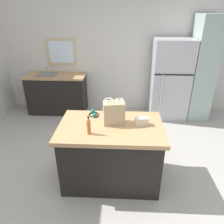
# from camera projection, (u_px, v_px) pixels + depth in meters

# --- Properties ---
(ground) EXTENTS (6.47, 6.47, 0.00)m
(ground) POSITION_uv_depth(u_px,v_px,m) (113.00, 177.00, 3.16)
(ground) COLOR #ADA89E
(back_wall) EXTENTS (5.39, 0.13, 2.74)m
(back_wall) POSITION_uv_depth(u_px,v_px,m) (118.00, 52.00, 4.85)
(back_wall) COLOR silver
(back_wall) RESTS_ON ground
(kitchen_island) EXTENTS (1.38, 0.87, 0.89)m
(kitchen_island) POSITION_uv_depth(u_px,v_px,m) (111.00, 153.00, 2.96)
(kitchen_island) COLOR black
(kitchen_island) RESTS_ON ground
(refrigerator) EXTENTS (0.80, 0.73, 1.72)m
(refrigerator) POSITION_uv_depth(u_px,v_px,m) (170.00, 79.00, 4.64)
(refrigerator) COLOR #B7B7BC
(refrigerator) RESTS_ON ground
(tall_cabinet) EXTENTS (0.46, 0.66, 2.18)m
(tall_cabinet) POSITION_uv_depth(u_px,v_px,m) (202.00, 70.00, 4.51)
(tall_cabinet) COLOR #9EB2A8
(tall_cabinet) RESTS_ON ground
(sink_counter) EXTENTS (1.36, 0.60, 1.09)m
(sink_counter) POSITION_uv_depth(u_px,v_px,m) (57.00, 93.00, 4.99)
(sink_counter) COLOR black
(sink_counter) RESTS_ON ground
(shopping_bag) EXTENTS (0.30, 0.21, 0.35)m
(shopping_bag) POSITION_uv_depth(u_px,v_px,m) (114.00, 113.00, 2.76)
(shopping_bag) COLOR tan
(shopping_bag) RESTS_ON kitchen_island
(small_box) EXTENTS (0.18, 0.12, 0.10)m
(small_box) POSITION_uv_depth(u_px,v_px,m) (141.00, 121.00, 2.76)
(small_box) COLOR beige
(small_box) RESTS_ON kitchen_island
(bottle) EXTENTS (0.05, 0.05, 0.24)m
(bottle) POSITION_uv_depth(u_px,v_px,m) (89.00, 126.00, 2.54)
(bottle) COLOR #C66633
(bottle) RESTS_ON kitchen_island
(ear_defenders) EXTENTS (0.19, 0.19, 0.06)m
(ear_defenders) POSITION_uv_depth(u_px,v_px,m) (94.00, 114.00, 3.03)
(ear_defenders) COLOR black
(ear_defenders) RESTS_ON kitchen_island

